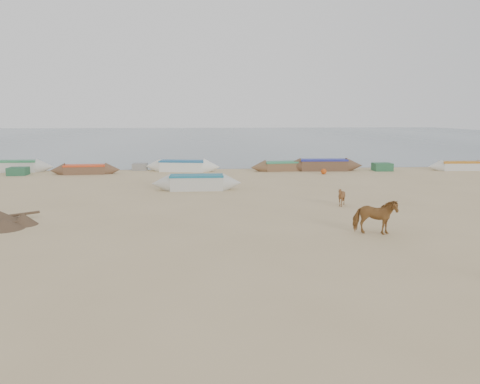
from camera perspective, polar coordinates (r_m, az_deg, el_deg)
The scene contains 7 objects.
ground at distance 18.65m, azimuth 1.03°, elevation -5.06°, with size 140.00×140.00×0.00m, color tan.
sea at distance 100.08m, azimuth -3.76°, elevation 6.81°, with size 160.00×160.00×0.00m, color slate.
cow_adult at distance 19.10m, azimuth 16.12°, elevation -2.90°, with size 0.77×1.68×1.42m, color olive.
calf_front at distance 24.53m, azimuth 12.26°, elevation -0.57°, with size 0.79×0.89×0.98m, color brown.
near_canoe at distance 29.22m, azimuth -5.30°, elevation 1.17°, with size 5.60×1.25×0.95m, color beige, non-canonical shape.
waterline_canoes at distance 38.55m, azimuth -2.24°, elevation 3.15°, with size 59.86×3.33×0.95m.
beach_clutter at distance 38.85m, azimuth 3.21°, elevation 3.01°, with size 46.05×4.76×0.64m.
Camera 1 is at (-1.84, -17.95, 4.69)m, focal length 35.00 mm.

